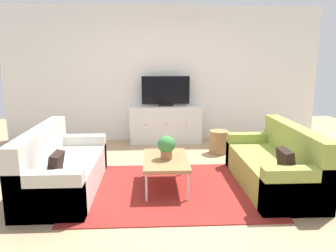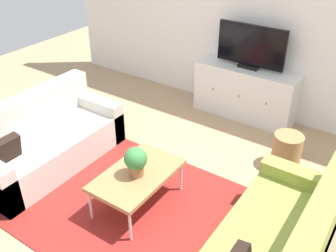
# 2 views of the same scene
# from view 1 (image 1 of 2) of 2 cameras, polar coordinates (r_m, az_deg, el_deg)

# --- Properties ---
(ground_plane) EXTENTS (10.00, 10.00, 0.00)m
(ground_plane) POSITION_cam_1_polar(r_m,az_deg,el_deg) (4.43, 0.26, -10.46)
(ground_plane) COLOR tan
(wall_back) EXTENTS (6.40, 0.12, 2.70)m
(wall_back) POSITION_cam_1_polar(r_m,az_deg,el_deg) (6.65, -0.96, 9.10)
(wall_back) COLOR white
(wall_back) RESTS_ON ground_plane
(area_rug) EXTENTS (2.50, 1.90, 0.01)m
(area_rug) POSITION_cam_1_polar(r_m,az_deg,el_deg) (4.29, 0.38, -11.15)
(area_rug) COLOR maroon
(area_rug) RESTS_ON ground_plane
(couch_left_side) EXTENTS (0.81, 1.77, 0.82)m
(couch_left_side) POSITION_cam_1_polar(r_m,az_deg,el_deg) (4.40, -18.83, -7.51)
(couch_left_side) COLOR beige
(couch_left_side) RESTS_ON ground_plane
(couch_right_side) EXTENTS (0.81, 1.77, 0.82)m
(couch_right_side) POSITION_cam_1_polar(r_m,az_deg,el_deg) (4.55, 18.85, -6.87)
(couch_right_side) COLOR olive
(couch_right_side) RESTS_ON ground_plane
(coffee_table) EXTENTS (0.58, 0.94, 0.40)m
(coffee_table) POSITION_cam_1_polar(r_m,az_deg,el_deg) (4.23, -0.42, -6.19)
(coffee_table) COLOR #A37547
(coffee_table) RESTS_ON ground_plane
(potted_plant) EXTENTS (0.23, 0.23, 0.31)m
(potted_plant) POSITION_cam_1_polar(r_m,az_deg,el_deg) (4.15, -0.29, -3.60)
(potted_plant) COLOR #936042
(potted_plant) RESTS_ON coffee_table
(tv_console) EXTENTS (1.43, 0.47, 0.75)m
(tv_console) POSITION_cam_1_polar(r_m,az_deg,el_deg) (6.50, -0.40, 0.33)
(tv_console) COLOR silver
(tv_console) RESTS_ON ground_plane
(flat_screen_tv) EXTENTS (0.95, 0.16, 0.59)m
(flat_screen_tv) POSITION_cam_1_polar(r_m,az_deg,el_deg) (6.42, -0.42, 6.21)
(flat_screen_tv) COLOR black
(flat_screen_tv) RESTS_ON tv_console
(wicker_basket) EXTENTS (0.34, 0.34, 0.41)m
(wicker_basket) POSITION_cam_1_polar(r_m,az_deg,el_deg) (5.86, 9.01, -2.82)
(wicker_basket) COLOR #9E7547
(wicker_basket) RESTS_ON ground_plane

